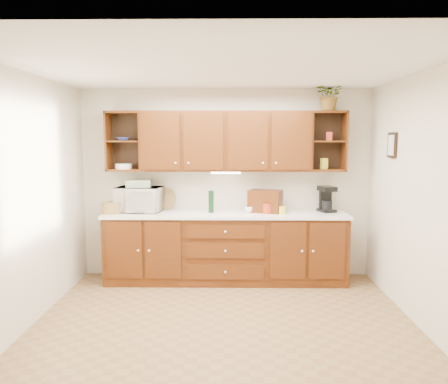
{
  "coord_description": "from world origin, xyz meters",
  "views": [
    {
      "loc": [
        0.06,
        -4.32,
        1.93
      ],
      "look_at": [
        -0.02,
        1.15,
        1.26
      ],
      "focal_mm": 35.0,
      "sensor_mm": 36.0,
      "label": 1
    }
  ],
  "objects_px": {
    "coffee_maker": "(326,199)",
    "potted_plant": "(330,95)",
    "microwave": "(139,199)",
    "bread_box": "(265,201)"
  },
  "relations": [
    {
      "from": "microwave",
      "to": "potted_plant",
      "type": "distance_m",
      "value": 2.9
    },
    {
      "from": "coffee_maker",
      "to": "potted_plant",
      "type": "relative_size",
      "value": 0.85
    },
    {
      "from": "bread_box",
      "to": "potted_plant",
      "type": "xyz_separation_m",
      "value": [
        0.83,
        0.01,
        1.4
      ]
    },
    {
      "from": "potted_plant",
      "to": "coffee_maker",
      "type": "bearing_deg",
      "value": 86.69
    },
    {
      "from": "coffee_maker",
      "to": "potted_plant",
      "type": "distance_m",
      "value": 1.39
    },
    {
      "from": "microwave",
      "to": "potted_plant",
      "type": "height_order",
      "value": "potted_plant"
    },
    {
      "from": "bread_box",
      "to": "coffee_maker",
      "type": "height_order",
      "value": "coffee_maker"
    },
    {
      "from": "bread_box",
      "to": "microwave",
      "type": "bearing_deg",
      "value": -160.78
    },
    {
      "from": "coffee_maker",
      "to": "potted_plant",
      "type": "xyz_separation_m",
      "value": [
        -0.0,
        -0.05,
        1.39
      ]
    },
    {
      "from": "coffee_maker",
      "to": "potted_plant",
      "type": "bearing_deg",
      "value": -108.76
    }
  ]
}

